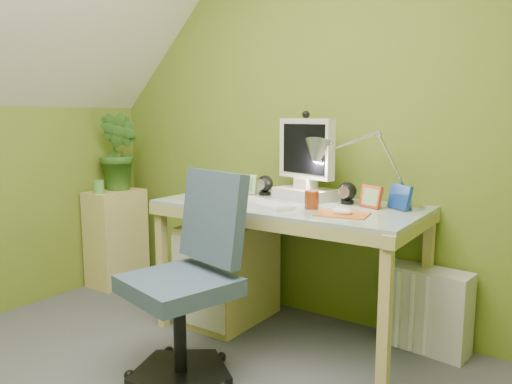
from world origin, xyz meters
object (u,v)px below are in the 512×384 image
Objects in this scene: desk_lamp at (382,152)px; radiator at (426,309)px; monitor at (306,156)px; side_ledge at (116,237)px; potted_plant at (120,152)px; desk at (289,270)px; task_chair at (179,282)px.

radiator is (0.24, 0.09, -0.83)m from desk_lamp.
monitor is 1.66m from side_ledge.
monitor is at bearing 3.18° from potted_plant.
monitor is (0.00, 0.18, 0.63)m from desk.
desk_lamp reaches higher than radiator.
monitor is 1.05m from task_chair.
desk reaches higher than radiator.
desk is 1.52m from side_ledge.
task_chair is 2.14× the size of radiator.
desk_lamp reaches higher than potted_plant.
desk is at bearing -1.76° from side_ledge.
radiator is (2.19, 0.17, -0.76)m from potted_plant.
desk_lamp is (0.45, 0.18, 0.67)m from desk.
task_chair is at bearing -125.52° from radiator.
desk is 2.48× the size of desk_lamp.
desk_lamp is 1.02× the size of potted_plant.
side_ledge is (-1.52, -0.13, -0.66)m from monitor.
desk_lamp is 0.82× the size of side_ledge.
radiator is at bearing 22.29° from monitor.
side_ledge reaches higher than radiator.
desk is at bearing -75.13° from monitor.
desk is 0.65m from monitor.
task_chair is (-0.18, -0.88, -0.54)m from monitor.
monitor is at bearing 89.15° from desk.
desk is 0.76m from radiator.
task_chair is at bearing -123.03° from desk_lamp.
task_chair is (1.32, -0.80, -0.51)m from potted_plant.
monitor is 1.50m from potted_plant.
monitor is 1.10× the size of radiator.
side_ledge is 2.22m from radiator.
radiator is at bearing 4.52° from potted_plant.
desk is 2.53× the size of potted_plant.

